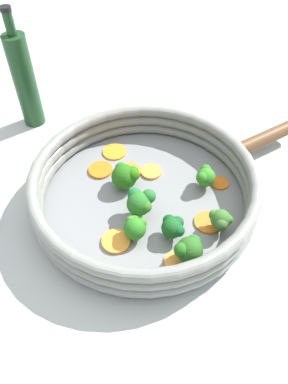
{
  "coord_description": "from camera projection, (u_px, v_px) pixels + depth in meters",
  "views": [
    {
      "loc": [
        0.1,
        0.41,
        0.5
      ],
      "look_at": [
        0.0,
        0.0,
        0.03
      ],
      "focal_mm": 35.0,
      "sensor_mm": 36.0,
      "label": 1
    }
  ],
  "objects": [
    {
      "name": "carrot_slice_6",
      "position": [
        129.0,
        171.0,
        0.68
      ],
      "size": [
        0.06,
        0.06,
        0.01
      ],
      "primitive_type": "cylinder",
      "rotation": [
        0.0,
        0.0,
        2.6
      ],
      "color": "orange",
      "rests_on": "skillet"
    },
    {
      "name": "broccoli_floret_4",
      "position": [
        135.0,
        227.0,
        0.57
      ],
      "size": [
        0.04,
        0.04,
        0.04
      ],
      "color": "#5E8549",
      "rests_on": "skillet"
    },
    {
      "name": "skillet_rim_wall",
      "position": [
        144.0,
        186.0,
        0.62
      ],
      "size": [
        0.38,
        0.38,
        0.06
      ],
      "color": "gray",
      "rests_on": "skillet"
    },
    {
      "name": "broccoli_floret_1",
      "position": [
        205.0,
        176.0,
        0.65
      ],
      "size": [
        0.04,
        0.04,
        0.04
      ],
      "color": "#7DA962",
      "rests_on": "skillet"
    },
    {
      "name": "carrot_slice_7",
      "position": [
        151.0,
        172.0,
        0.68
      ],
      "size": [
        0.05,
        0.05,
        0.0
      ],
      "primitive_type": "cylinder",
      "rotation": [
        0.0,
        0.0,
        5.21
      ],
      "color": "#F9923B",
      "rests_on": "skillet"
    },
    {
      "name": "skillet_rivet_right",
      "position": [
        208.0,
        149.0,
        0.72
      ],
      "size": [
        0.01,
        0.01,
        0.01
      ],
      "primitive_type": "sphere",
      "color": "gray",
      "rests_on": "skillet"
    },
    {
      "name": "ground_plane",
      "position": [
        144.0,
        204.0,
        0.66
      ],
      "size": [
        4.0,
        4.0,
        0.0
      ],
      "primitive_type": "plane",
      "color": "#B5BEBC"
    },
    {
      "name": "broccoli_floret_2",
      "position": [
        189.0,
        249.0,
        0.54
      ],
      "size": [
        0.05,
        0.04,
        0.05
      ],
      "color": "#5C8A48",
      "rests_on": "skillet"
    },
    {
      "name": "skillet",
      "position": [
        144.0,
        201.0,
        0.65
      ],
      "size": [
        0.36,
        0.36,
        0.02
      ],
      "primitive_type": "cylinder",
      "color": "gray",
      "rests_on": "ground_plane"
    },
    {
      "name": "broccoli_floret_5",
      "position": [
        140.0,
        202.0,
        0.6
      ],
      "size": [
        0.04,
        0.05,
        0.05
      ],
      "color": "#698555",
      "rests_on": "skillet"
    },
    {
      "name": "skillet_rivet_left",
      "position": [
        235.0,
        174.0,
        0.68
      ],
      "size": [
        0.01,
        0.01,
        0.01
      ],
      "primitive_type": "sphere",
      "color": "gray",
      "rests_on": "skillet"
    },
    {
      "name": "broccoli_floret_3",
      "position": [
        126.0,
        175.0,
        0.64
      ],
      "size": [
        0.05,
        0.05,
        0.05
      ],
      "color": "#5F8F47",
      "rests_on": "skillet"
    },
    {
      "name": "carrot_slice_3",
      "position": [
        115.0,
        152.0,
        0.72
      ],
      "size": [
        0.06,
        0.06,
        0.0
      ],
      "primitive_type": "cylinder",
      "rotation": [
        0.0,
        0.0,
        3.78
      ],
      "color": "orange",
      "rests_on": "skillet"
    },
    {
      "name": "carrot_slice_4",
      "position": [
        176.0,
        262.0,
        0.56
      ],
      "size": [
        0.05,
        0.05,
        0.01
      ],
      "primitive_type": "cylinder",
      "rotation": [
        0.0,
        0.0,
        2.76
      ],
      "color": "#F99740",
      "rests_on": "skillet"
    },
    {
      "name": "broccoli_floret_6",
      "position": [
        220.0,
        220.0,
        0.58
      ],
      "size": [
        0.03,
        0.04,
        0.04
      ],
      "color": "#6D8E49",
      "rests_on": "skillet"
    },
    {
      "name": "carrot_slice_1",
      "position": [
        208.0,
        222.0,
        0.61
      ],
      "size": [
        0.05,
        0.05,
        0.0
      ],
      "primitive_type": "cylinder",
      "rotation": [
        0.0,
        0.0,
        4.47
      ],
      "color": "orange",
      "rests_on": "skillet"
    },
    {
      "name": "broccoli_floret_0",
      "position": [
        173.0,
        227.0,
        0.57
      ],
      "size": [
        0.04,
        0.04,
        0.04
      ],
      "color": "#678E48",
      "rests_on": "skillet"
    },
    {
      "name": "carrot_slice_0",
      "position": [
        101.0,
        170.0,
        0.69
      ],
      "size": [
        0.05,
        0.05,
        0.0
      ],
      "primitive_type": "cylinder",
      "rotation": [
        0.0,
        0.0,
        1.4
      ],
      "color": "orange",
      "rests_on": "skillet"
    },
    {
      "name": "oil_bottle",
      "position": [
        24.0,
        80.0,
        0.74
      ],
      "size": [
        0.04,
        0.04,
        0.24
      ],
      "color": "#193D1E",
      "rests_on": "ground_plane"
    },
    {
      "name": "carrot_slice_5",
      "position": [
        220.0,
        184.0,
        0.66
      ],
      "size": [
        0.05,
        0.05,
        0.0
      ],
      "primitive_type": "cylinder",
      "rotation": [
        0.0,
        0.0,
        3.94
      ],
      "color": "orange",
      "rests_on": "skillet"
    },
    {
      "name": "skillet_handle",
      "position": [
        259.0,
        141.0,
        0.72
      ],
      "size": [
        0.16,
        0.07,
        0.03
      ],
      "primitive_type": "cylinder",
      "rotation": [
        1.57,
        0.0,
        5.01
      ],
      "color": "brown",
      "rests_on": "skillet"
    },
    {
      "name": "carrot_slice_2",
      "position": [
        116.0,
        241.0,
        0.58
      ],
      "size": [
        0.06,
        0.06,
        0.01
      ],
      "primitive_type": "cylinder",
      "rotation": [
        0.0,
        0.0,
        6.0
      ],
      "color": "orange",
      "rests_on": "skillet"
    }
  ]
}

